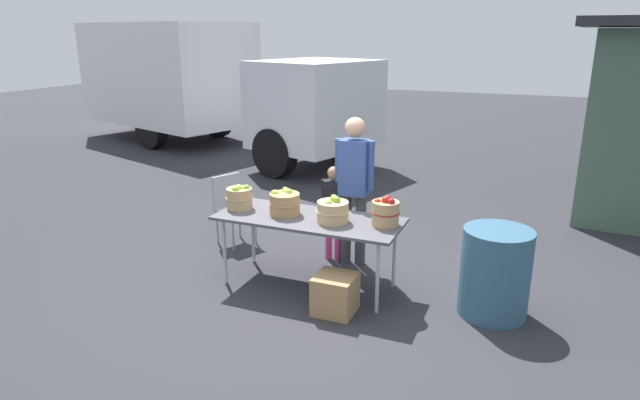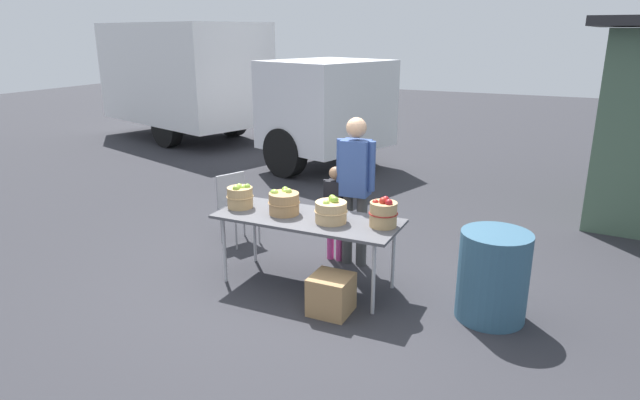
% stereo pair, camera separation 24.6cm
% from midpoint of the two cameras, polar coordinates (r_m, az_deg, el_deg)
% --- Properties ---
extents(ground_plane, '(40.00, 40.00, 0.00)m').
position_cam_midpoint_polar(ground_plane, '(5.84, -2.36, -8.81)').
color(ground_plane, '#2D2D33').
extents(market_table, '(1.90, 0.76, 0.75)m').
position_cam_midpoint_polar(market_table, '(5.57, -2.45, -2.27)').
color(market_table, '#4C4C51').
rests_on(market_table, ground).
extents(apple_basket_green_0, '(0.29, 0.29, 0.27)m').
position_cam_midpoint_polar(apple_basket_green_0, '(5.87, -9.59, 0.28)').
color(apple_basket_green_0, tan).
rests_on(apple_basket_green_0, market_table).
extents(apple_basket_green_1, '(0.33, 0.33, 0.27)m').
position_cam_midpoint_polar(apple_basket_green_1, '(5.63, -5.00, -0.33)').
color(apple_basket_green_1, '#A87F51').
rests_on(apple_basket_green_1, market_table).
extents(apple_basket_green_2, '(0.33, 0.33, 0.27)m').
position_cam_midpoint_polar(apple_basket_green_2, '(5.39, 0.04, -1.16)').
color(apple_basket_green_2, tan).
rests_on(apple_basket_green_2, market_table).
extents(apple_basket_red_0, '(0.28, 0.28, 0.30)m').
position_cam_midpoint_polar(apple_basket_red_0, '(5.31, 5.52, -1.27)').
color(apple_basket_red_0, tan).
rests_on(apple_basket_red_0, market_table).
extents(vendor_adult, '(0.45, 0.23, 1.68)m').
position_cam_midpoint_polar(vendor_adult, '(6.03, 2.41, 2.11)').
color(vendor_adult, '#3F3F3F').
rests_on(vendor_adult, ground).
extents(child_customer, '(0.30, 0.15, 1.12)m').
position_cam_midpoint_polar(child_customer, '(6.22, 0.30, -0.61)').
color(child_customer, '#CC3F8C').
rests_on(child_customer, ground).
extents(box_truck, '(7.99, 4.42, 2.75)m').
position_cam_midpoint_polar(box_truck, '(13.06, -13.34, 12.03)').
color(box_truck, white).
rests_on(box_truck, ground).
extents(folding_chair, '(0.53, 0.53, 0.86)m').
position_cam_midpoint_polar(folding_chair, '(6.89, -10.17, -0.40)').
color(folding_chair, '#99999E').
rests_on(folding_chair, ground).
extents(trash_barrel, '(0.64, 0.64, 0.84)m').
position_cam_midpoint_polar(trash_barrel, '(5.32, 16.53, -7.28)').
color(trash_barrel, '#335972').
rests_on(trash_barrel, ground).
extents(produce_crate, '(0.37, 0.37, 0.37)m').
position_cam_midpoint_polar(produce_crate, '(5.23, 0.24, -9.79)').
color(produce_crate, '#A87F51').
rests_on(produce_crate, ground).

